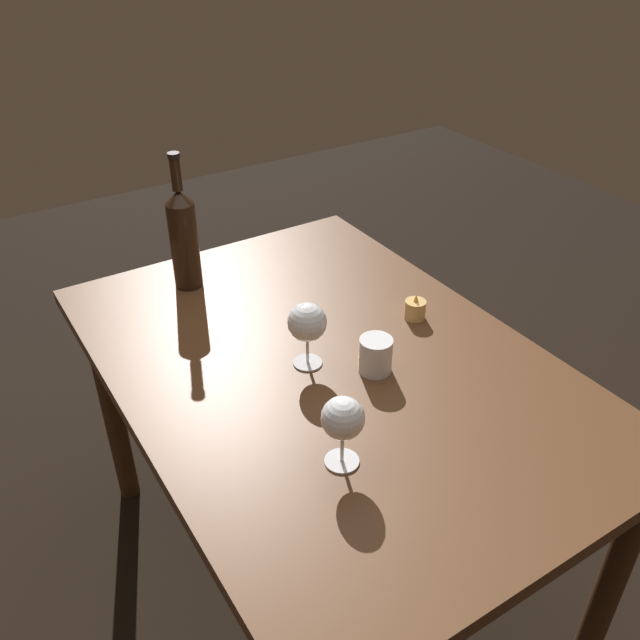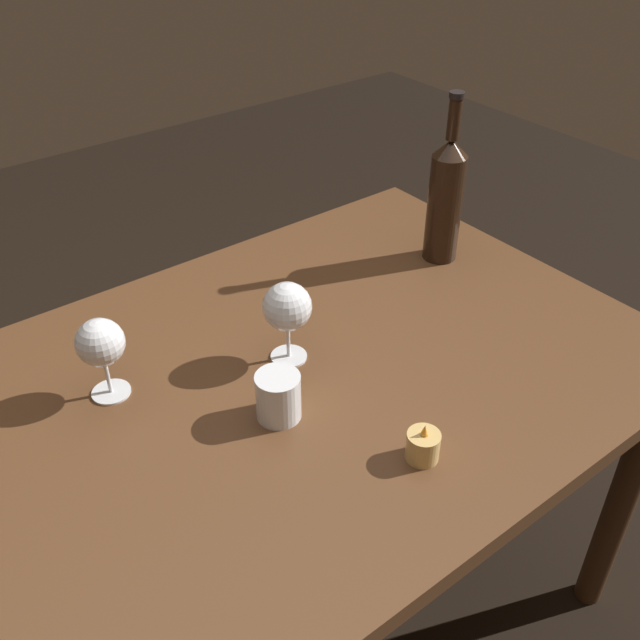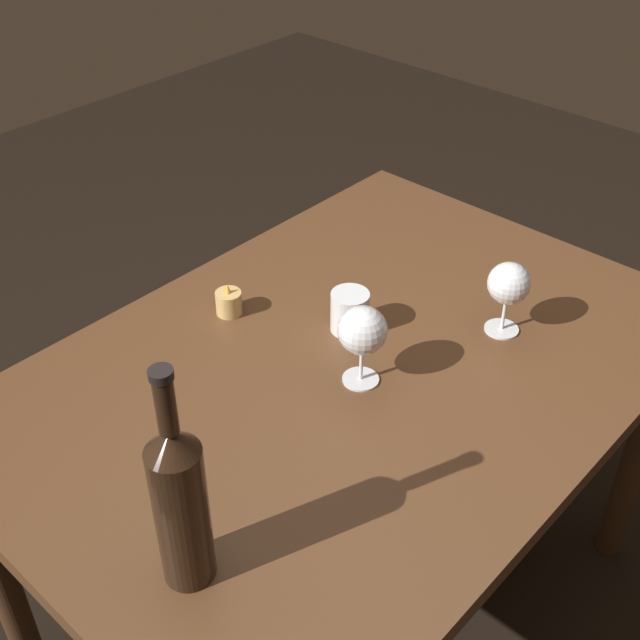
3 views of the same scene
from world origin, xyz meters
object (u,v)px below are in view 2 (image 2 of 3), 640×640
wine_glass_right (100,344)px  wine_bottle (445,197)px  water_tumbler (278,398)px  wine_glass_left (287,308)px  votive_candle (423,447)px

wine_glass_right → wine_bottle: bearing=178.6°
wine_glass_right → water_tumbler: 0.30m
wine_glass_left → votive_candle: bearing=93.4°
wine_glass_right → votive_candle: bearing=126.3°
wine_glass_left → votive_candle: size_ratio=2.31×
wine_glass_left → wine_bottle: 0.48m
water_tumbler → wine_bottle: bearing=-160.6°
wine_glass_right → wine_bottle: size_ratio=0.41×
wine_glass_left → wine_glass_right: size_ratio=1.04×
wine_glass_left → votive_candle: wine_glass_left is taller
wine_bottle → votive_candle: 0.62m
wine_glass_right → water_tumbler: size_ratio=1.81×
wine_glass_left → wine_bottle: size_ratio=0.42×
wine_bottle → wine_glass_right: bearing=-1.4°
wine_glass_left → wine_glass_right: 0.31m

